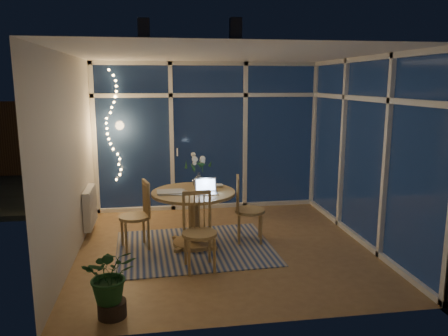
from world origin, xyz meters
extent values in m
plane|color=brown|center=(0.00, 0.00, 0.00)|extent=(4.00, 4.00, 0.00)
plane|color=silver|center=(0.00, 0.00, 2.60)|extent=(4.00, 4.00, 0.00)
cube|color=beige|center=(0.00, 2.00, 1.30)|extent=(4.00, 0.04, 2.60)
cube|color=beige|center=(0.00, -2.00, 1.30)|extent=(4.00, 0.04, 2.60)
cube|color=beige|center=(-2.00, 0.00, 1.30)|extent=(0.04, 4.00, 2.60)
cube|color=beige|center=(2.00, 0.00, 1.30)|extent=(0.04, 4.00, 2.60)
cube|color=white|center=(0.00, 1.96, 1.30)|extent=(4.00, 0.10, 2.60)
cube|color=white|center=(1.96, 0.00, 1.30)|extent=(0.10, 4.00, 2.60)
cube|color=silver|center=(-1.94, 0.90, 0.40)|extent=(0.10, 0.70, 0.58)
cube|color=black|center=(0.50, 5.00, -0.06)|extent=(12.00, 6.00, 0.10)
cube|color=#352213|center=(0.00, 5.50, 0.90)|extent=(11.00, 0.08, 1.80)
cube|color=#373B43|center=(0.30, 8.50, 2.20)|extent=(7.00, 3.00, 2.20)
sphere|color=black|center=(-0.80, 3.40, 0.45)|extent=(0.90, 0.90, 0.90)
cube|color=#B5A893|center=(-0.44, 0.01, 0.01)|extent=(2.19, 1.78, 0.01)
cylinder|color=#A07848|center=(-0.44, 0.11, 0.39)|extent=(1.20, 1.20, 0.78)
cube|color=#A07848|center=(-1.24, 0.12, 0.48)|extent=(0.54, 0.54, 0.96)
cube|color=#A07848|center=(0.37, 0.15, 0.48)|extent=(0.52, 0.52, 0.97)
cube|color=#A07848|center=(-0.43, -0.69, 0.48)|extent=(0.48, 0.48, 0.96)
imported|color=silver|center=(-0.33, 0.37, 0.89)|extent=(0.21, 0.21, 0.21)
imported|color=white|center=(-0.06, 0.32, 0.80)|extent=(0.16, 0.16, 0.04)
cube|color=#BBB8B2|center=(-0.72, 0.07, 0.79)|extent=(0.38, 0.30, 0.02)
cube|color=black|center=(-0.47, 0.06, 0.79)|extent=(0.13, 0.09, 0.01)
imported|color=#18431E|center=(-1.39, -1.65, 0.38)|extent=(0.58, 0.51, 0.76)
camera|label=1|loc=(-0.91, -5.67, 2.25)|focal=35.00mm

